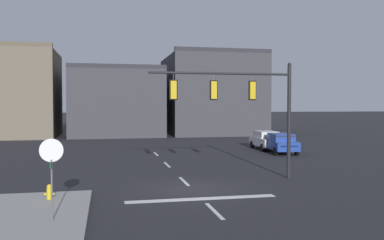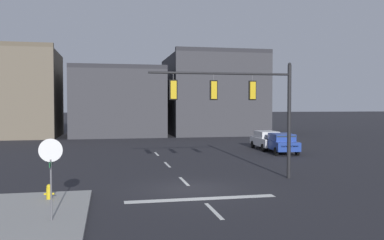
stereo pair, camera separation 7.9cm
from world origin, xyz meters
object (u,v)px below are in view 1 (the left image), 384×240
object	(u,v)px
car_lot_middle	(281,143)
fire_hydrant	(49,195)
car_lot_nearside	(266,140)
signal_mast_near_side	(244,99)
stop_sign	(51,160)

from	to	relation	value
car_lot_middle	fire_hydrant	xyz separation A→B (m)	(-16.09, -13.78, -0.53)
car_lot_nearside	fire_hydrant	world-z (taller)	car_lot_nearside
car_lot_middle	fire_hydrant	distance (m)	21.19
signal_mast_near_side	car_lot_nearside	xyz separation A→B (m)	(6.79, 13.54, -3.37)
signal_mast_near_side	fire_hydrant	distance (m)	10.56
stop_sign	car_lot_nearside	distance (m)	25.34
signal_mast_near_side	fire_hydrant	world-z (taller)	signal_mast_near_side
signal_mast_near_side	car_lot_nearside	size ratio (longest dim) A/B	1.68
car_lot_middle	fire_hydrant	size ratio (longest dim) A/B	6.14
signal_mast_near_side	fire_hydrant	xyz separation A→B (m)	(-9.27, -3.20, -3.90)
signal_mast_near_side	fire_hydrant	bearing A→B (deg)	-160.93
signal_mast_near_side	car_lot_middle	distance (m)	13.02
stop_sign	fire_hydrant	distance (m)	3.72
signal_mast_near_side	car_lot_nearside	distance (m)	15.52
stop_sign	car_lot_middle	xyz separation A→B (m)	(15.59, 16.99, -1.29)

